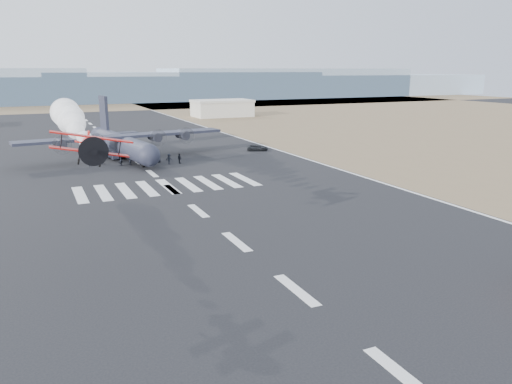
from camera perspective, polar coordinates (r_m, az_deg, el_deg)
ground at (r=30.12m, az=16.43°, el=-19.49°), size 500.00×500.00×0.00m
scrub_far at (r=249.71m, az=-20.68°, el=9.19°), size 500.00×80.00×0.00m
runway_markings at (r=82.07m, az=-11.80°, el=2.08°), size 60.00×260.00×0.01m
ridge_seg_d at (r=279.28m, az=-21.26°, el=10.88°), size 150.00×50.00×13.00m
ridge_seg_e at (r=290.60m, az=-8.14°, el=11.93°), size 150.00×50.00×15.00m
ridge_seg_f at (r=315.20m, az=3.52°, el=12.36°), size 150.00×50.00×17.00m
ridge_seg_g at (r=350.36m, az=13.17°, el=11.85°), size 150.00×50.00×13.00m
hangar_right at (r=180.54m, az=-3.89°, el=9.56°), size 20.50×12.50×5.90m
aerobatic_biplane at (r=43.02m, az=-18.40°, el=4.99°), size 6.34×5.73×3.00m
smoke_trail at (r=69.21m, az=-20.69°, el=8.08°), size 4.04×32.23×4.04m
transport_aircraft at (r=97.98m, az=-15.11°, el=5.47°), size 38.52×31.61×11.12m
support_vehicle at (r=103.30m, az=0.18°, el=5.08°), size 4.82×3.67×1.22m
crew_a at (r=90.21m, az=-18.44°, el=3.27°), size 0.65×0.54×1.75m
crew_b at (r=89.90m, az=-15.10°, el=3.51°), size 1.06×0.99×1.87m
crew_c at (r=89.62m, az=-9.91°, el=3.74°), size 1.30×1.15×1.85m
crew_d at (r=89.99m, az=-8.74°, el=3.81°), size 0.77×1.14×1.78m
crew_e at (r=91.52m, az=-11.03°, el=3.89°), size 1.00×1.04×1.84m
crew_f at (r=90.09m, az=-14.19°, el=3.53°), size 0.97×1.65×1.69m
crew_g at (r=88.88m, az=-12.97°, el=3.48°), size 0.82×0.77×1.77m
crew_h at (r=92.23m, az=-17.19°, el=3.53°), size 0.91×0.85×1.61m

